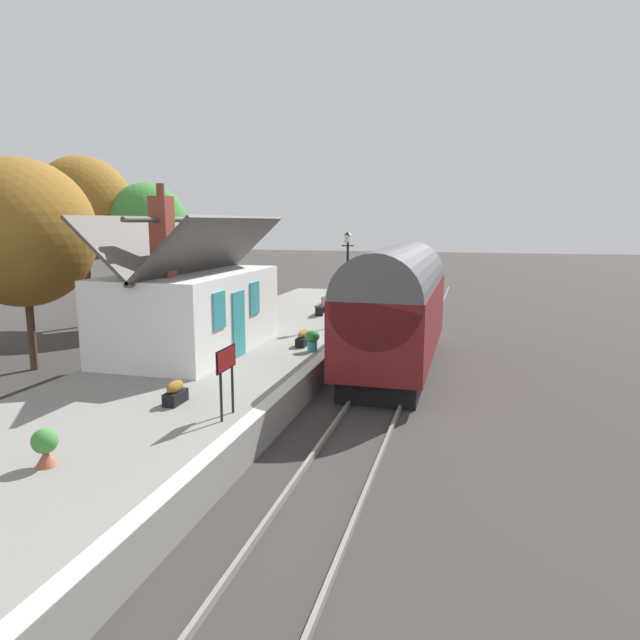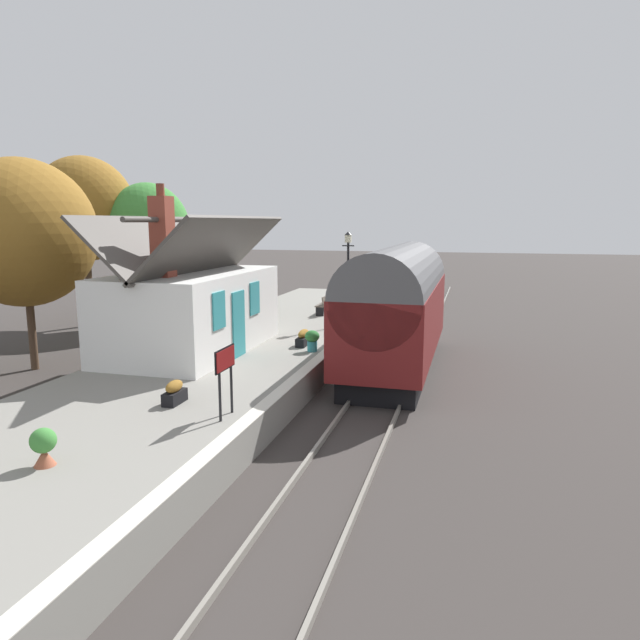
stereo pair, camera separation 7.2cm
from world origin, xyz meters
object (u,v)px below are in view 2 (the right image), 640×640
(bench_platform_end, at_px, (324,304))
(planter_edge_far, at_px, (303,338))
(station_building, at_px, (192,307))
(planter_corner_building, at_px, (253,306))
(lamp_post_platform, at_px, (348,261))
(tree_mid_background, at_px, (23,233))
(train, at_px, (397,307))
(tree_behind_building, at_px, (171,248))
(bench_mid_platform, at_px, (340,296))
(planter_bench_left, at_px, (174,393))
(station_sign_board, at_px, (225,365))
(planter_under_sign, at_px, (312,339))
(planter_bench_right, at_px, (44,446))
(tree_distant, at_px, (84,209))
(tree_far_right, at_px, (148,232))
(planter_by_door, at_px, (343,301))

(bench_platform_end, height_order, planter_edge_far, bench_platform_end)
(station_building, bearing_deg, planter_corner_building, 8.27)
(lamp_post_platform, relative_size, tree_mid_background, 0.53)
(train, relative_size, planter_edge_far, 10.01)
(station_building, height_order, planter_corner_building, station_building)
(train, xyz_separation_m, tree_behind_building, (12.64, 15.88, 1.29))
(bench_mid_platform, bearing_deg, lamp_post_platform, -163.63)
(lamp_post_platform, bearing_deg, planter_bench_left, 171.54)
(station_building, relative_size, tree_mid_background, 0.99)
(train, bearing_deg, station_sign_board, 162.72)
(planter_under_sign, distance_m, planter_bench_right, 10.11)
(planter_corner_building, distance_m, planter_edge_far, 8.03)
(bench_platform_end, height_order, tree_behind_building, tree_behind_building)
(lamp_post_platform, distance_m, tree_behind_building, 16.21)
(planter_bench_left, relative_size, tree_distant, 0.09)
(planter_edge_far, bearing_deg, tree_far_right, 58.28)
(planter_bench_right, bearing_deg, tree_behind_building, 24.90)
(planter_bench_right, bearing_deg, planter_corner_building, 9.92)
(planter_by_door, xyz_separation_m, tree_distant, (-3.02, 12.21, 4.44))
(station_building, relative_size, planter_bench_right, 10.44)
(bench_platform_end, bearing_deg, tree_far_right, 95.12)
(train, xyz_separation_m, planter_bench_right, (-11.57, 4.63, -0.99))
(station_building, distance_m, planter_under_sign, 4.14)
(planter_edge_far, distance_m, lamp_post_platform, 5.00)
(planter_edge_far, bearing_deg, tree_distant, 67.02)
(train, height_order, planter_under_sign, train)
(planter_bench_left, bearing_deg, planter_corner_building, 14.37)
(bench_platform_end, relative_size, planter_under_sign, 1.97)
(planter_under_sign, relative_size, planter_edge_far, 0.74)
(planter_under_sign, height_order, station_sign_board, station_sign_board)
(planter_corner_building, relative_size, station_sign_board, 0.69)
(bench_platform_end, relative_size, planter_edge_far, 1.47)
(planter_bench_left, xyz_separation_m, tree_distant, (12.36, 11.66, 4.58))
(bench_mid_platform, bearing_deg, bench_platform_end, 179.19)
(bench_platform_end, relative_size, planter_bench_right, 2.03)
(planter_edge_far, relative_size, station_sign_board, 0.61)
(tree_far_right, bearing_deg, train, -111.76)
(train, relative_size, planter_bench_right, 13.84)
(lamp_post_platform, distance_m, tree_mid_background, 11.95)
(train, bearing_deg, planter_bench_left, 151.89)
(planter_bench_left, bearing_deg, train, -28.11)
(planter_under_sign, relative_size, planter_corner_building, 0.65)
(bench_platform_end, relative_size, planter_by_door, 1.72)
(planter_bench_right, xyz_separation_m, lamp_post_platform, (15.05, -2.13, 2.33))
(planter_bench_left, relative_size, planter_edge_far, 0.74)
(planter_bench_right, bearing_deg, planter_by_door, -2.99)
(station_building, height_order, planter_bench_right, station_building)
(station_building, bearing_deg, bench_platform_end, -15.28)
(train, xyz_separation_m, planter_edge_far, (-0.86, 3.11, -1.08))
(planter_bench_right, xyz_separation_m, tree_distant, (16.11, 11.21, 4.49))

